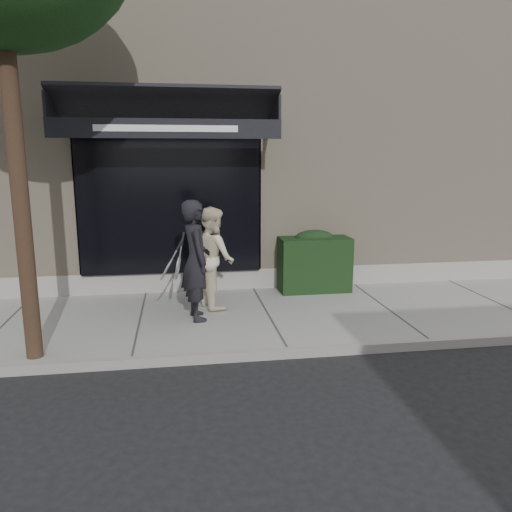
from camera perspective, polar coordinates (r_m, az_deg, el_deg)
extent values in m
plane|color=black|center=(8.10, 1.30, -7.31)|extent=(80.00, 80.00, 0.00)
cube|color=gray|center=(8.08, 1.30, -6.90)|extent=(20.00, 3.00, 0.12)
cube|color=gray|center=(6.65, 3.69, -10.97)|extent=(20.00, 0.10, 0.14)
cube|color=tan|center=(12.62, -2.74, 12.11)|extent=(14.00, 7.00, 5.50)
cube|color=gray|center=(9.64, -0.48, -2.68)|extent=(14.02, 0.42, 0.50)
cube|color=black|center=(9.14, -9.76, 6.24)|extent=(3.20, 0.30, 2.60)
cube|color=gray|center=(9.44, -19.55, 5.91)|extent=(0.08, 0.40, 2.60)
cube|color=gray|center=(9.40, 0.11, 6.55)|extent=(0.08, 0.40, 2.60)
cube|color=gray|center=(9.26, -10.04, 14.60)|extent=(3.36, 0.40, 0.12)
cube|color=black|center=(8.59, -10.18, 16.60)|extent=(3.60, 1.03, 0.55)
cube|color=black|center=(8.06, -10.15, 14.16)|extent=(3.60, 0.05, 0.30)
cube|color=white|center=(8.03, -10.16, 14.17)|extent=(2.20, 0.01, 0.10)
cube|color=black|center=(8.79, -22.27, 15.30)|extent=(0.04, 1.00, 0.45)
cube|color=black|center=(8.73, 2.08, 16.15)|extent=(0.04, 1.00, 0.45)
cube|color=black|center=(9.35, 6.61, -0.88)|extent=(1.30, 0.70, 1.00)
ellipsoid|color=black|center=(9.26, 6.68, 2.15)|extent=(0.71, 0.38, 0.27)
cylinder|color=black|center=(6.52, -25.55, 8.54)|extent=(0.20, 0.20, 4.80)
imported|color=black|center=(7.61, -6.89, -0.49)|extent=(0.55, 0.74, 1.84)
torus|color=silver|center=(7.34, -8.92, -1.25)|extent=(0.13, 0.31, 0.30)
cylinder|color=silver|center=(7.34, -8.92, -1.25)|extent=(0.10, 0.28, 0.27)
cylinder|color=silver|center=(7.34, -8.92, -1.25)|extent=(0.18, 0.05, 0.05)
cylinder|color=black|center=(7.34, -8.92, -1.25)|extent=(0.20, 0.06, 0.07)
torus|color=silver|center=(7.32, -10.17, -1.48)|extent=(0.21, 0.33, 0.28)
cylinder|color=silver|center=(7.32, -10.17, -1.48)|extent=(0.17, 0.29, 0.24)
cylinder|color=silver|center=(7.32, -10.17, -1.48)|extent=(0.17, 0.04, 0.10)
cylinder|color=black|center=(7.32, -10.17, -1.48)|extent=(0.19, 0.06, 0.13)
imported|color=beige|center=(8.24, -4.95, -0.14)|extent=(0.87, 0.98, 1.67)
torus|color=silver|center=(7.94, -7.10, -0.77)|extent=(0.17, 0.32, 0.30)
cylinder|color=silver|center=(7.94, -7.10, -0.77)|extent=(0.14, 0.28, 0.26)
cylinder|color=silver|center=(7.94, -7.10, -0.77)|extent=(0.18, 0.06, 0.07)
cylinder|color=black|center=(7.94, -7.10, -0.77)|extent=(0.20, 0.07, 0.09)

